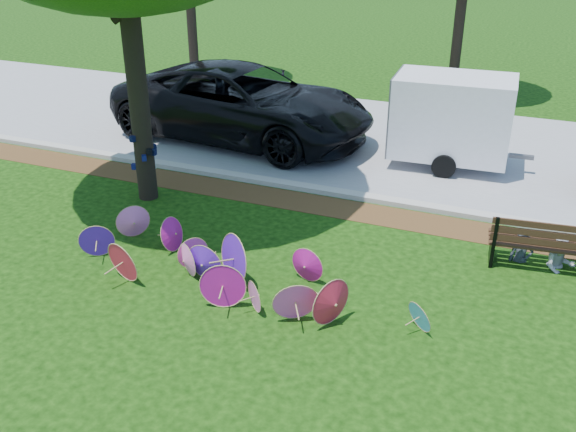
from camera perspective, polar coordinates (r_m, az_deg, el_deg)
name	(u,v)px	position (r m, az deg, el deg)	size (l,w,h in m)	color
ground	(217,306)	(11.13, -6.36, -7.94)	(90.00, 90.00, 0.00)	black
mulch_strip	(309,203)	(14.70, 1.89, 1.14)	(90.00, 1.00, 0.01)	#472D16
curb	(320,190)	(15.28, 2.82, 2.35)	(90.00, 0.30, 0.12)	#B7B5AD
street	(368,139)	(19.00, 7.08, 6.83)	(90.00, 8.00, 0.01)	gray
parasol_pile	(219,266)	(11.51, -6.12, -4.43)	(6.93, 2.06, 0.96)	red
black_van	(243,103)	(18.66, -4.03, 9.97)	(3.48, 7.55, 2.10)	black
cargo_trailer	(452,116)	(17.02, 14.40, 8.58)	(2.91, 1.84, 2.64)	white
park_bench	(543,241)	(12.87, 21.76, -2.10)	(2.00, 0.76, 1.04)	black
person_left	(525,232)	(12.87, 20.30, -1.37)	(0.45, 0.29, 1.23)	#363E4A
person_right	(565,239)	(12.89, 23.38, -1.86)	(0.61, 0.47, 1.25)	silver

